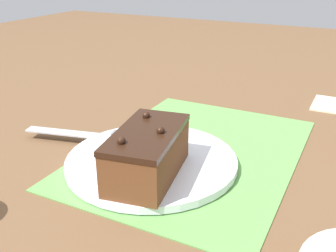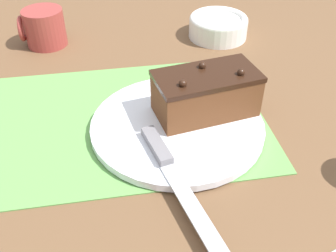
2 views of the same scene
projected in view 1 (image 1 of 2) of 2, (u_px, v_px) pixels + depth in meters
The scene contains 6 objects.
ground_plane at pixel (195, 152), 0.69m from camera, with size 3.00×3.00×0.00m, color brown.
placemat_woven at pixel (195, 151), 0.69m from camera, with size 0.46×0.34×0.00m, color #609E4C.
cake_plate at pixel (152, 161), 0.64m from camera, with size 0.28×0.28×0.01m.
chocolate_cake at pixel (147, 153), 0.57m from camera, with size 0.18×0.11×0.08m.
serving_knife at pixel (112, 136), 0.70m from camera, with size 0.08×0.25×0.01m.
folded_napkin at pixel (334, 104), 0.91m from camera, with size 0.11×0.09×0.01m, color beige.
Camera 1 is at (-0.57, -0.24, 0.32)m, focal length 42.00 mm.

